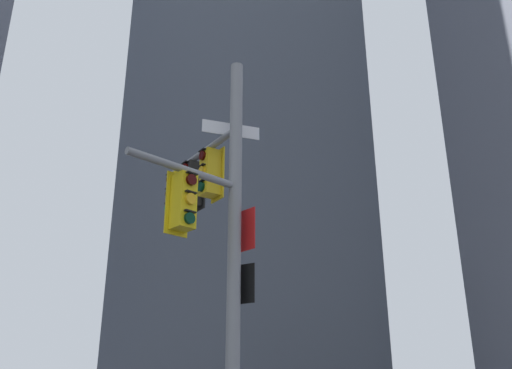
% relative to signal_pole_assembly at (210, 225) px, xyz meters
% --- Properties ---
extents(building_mid_block, '(13.38, 13.38, 54.29)m').
position_rel_signal_pole_assembly_xyz_m(building_mid_block, '(-1.04, 22.82, 21.94)').
color(building_mid_block, '#4C5460').
rests_on(building_mid_block, ground).
extents(signal_pole_assembly, '(2.29, 4.13, 8.54)m').
position_rel_signal_pole_assembly_xyz_m(signal_pole_assembly, '(0.00, 0.00, 0.00)').
color(signal_pole_assembly, gray).
rests_on(signal_pole_assembly, ground).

